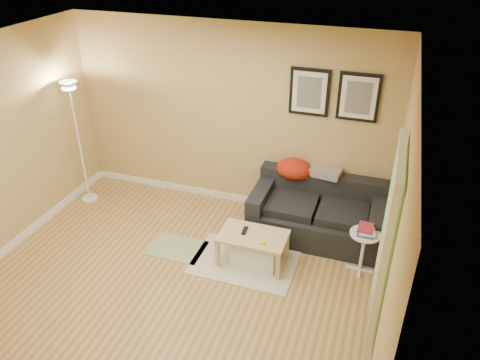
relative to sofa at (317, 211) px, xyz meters
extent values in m
plane|color=tan|center=(-1.38, -1.53, -0.38)|extent=(4.50, 4.50, 0.00)
plane|color=white|center=(-1.38, -1.53, 2.23)|extent=(4.50, 4.50, 0.00)
plane|color=tan|center=(-1.38, 0.47, 0.92)|extent=(4.50, 0.00, 4.50)
plane|color=tan|center=(-1.38, -3.53, 0.92)|extent=(4.50, 0.00, 4.50)
plane|color=tan|center=(0.87, -1.53, 0.92)|extent=(0.00, 4.00, 4.00)
cube|color=white|center=(-1.38, 0.46, -0.33)|extent=(4.50, 0.02, 0.10)
cube|color=white|center=(-3.62, -1.53, -0.33)|extent=(0.02, 4.00, 0.10)
cube|color=white|center=(0.86, -1.53, -0.33)|extent=(0.02, 4.00, 0.10)
cube|color=beige|center=(-0.71, -0.86, -0.37)|extent=(1.25, 0.85, 0.01)
cube|color=#668C4C|center=(-1.62, -0.87, -0.37)|extent=(0.70, 0.50, 0.01)
cube|color=black|center=(-0.74, -0.77, 0.04)|extent=(0.06, 0.16, 0.02)
cylinder|color=yellow|center=(-0.48, -0.93, 0.04)|extent=(0.07, 0.07, 0.03)
camera|label=1|loc=(0.67, -5.09, 3.32)|focal=34.76mm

